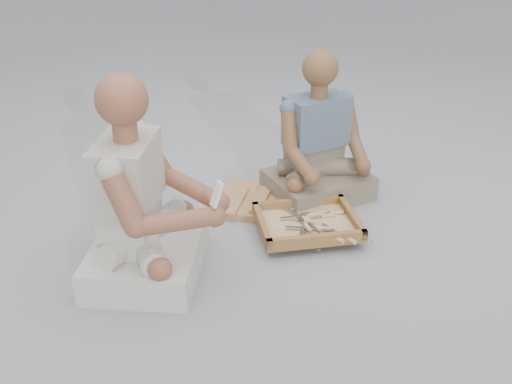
{
  "coord_description": "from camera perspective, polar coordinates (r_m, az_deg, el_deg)",
  "views": [
    {
      "loc": [
        -0.37,
        -2.19,
        1.49
      ],
      "look_at": [
        -0.11,
        0.1,
        0.3
      ],
      "focal_mm": 40.0,
      "sensor_mm": 36.0,
      "label": 1
    }
  ],
  "objects": [
    {
      "name": "carved_panel",
      "position": [
        3.09,
        1.76,
        -1.14
      ],
      "size": [
        0.7,
        0.58,
        0.04
      ],
      "primitive_type": "cube",
      "rotation": [
        0.0,
        0.0,
        -0.34
      ],
      "color": "#965C3A",
      "rests_on": "ground"
    },
    {
      "name": "wood_chip_2",
      "position": [
        2.87,
        5.15,
        -4.08
      ],
      "size": [
        0.02,
        0.02,
        0.0
      ],
      "primitive_type": "cube",
      "rotation": [
        0.0,
        0.0,
        0.72
      ],
      "color": "tan",
      "rests_on": "ground"
    },
    {
      "name": "chisel_0",
      "position": [
        2.88,
        6.76,
        -2.4
      ],
      "size": [
        0.22,
        0.04,
        0.02
      ],
      "rotation": [
        0.0,
        0.0,
        0.12
      ],
      "color": "silver",
      "rests_on": "tool_tray"
    },
    {
      "name": "ground",
      "position": [
        2.67,
        2.53,
        -6.59
      ],
      "size": [
        60.0,
        60.0,
        0.0
      ],
      "primitive_type": "plane",
      "color": "#929397",
      "rests_on": "ground"
    },
    {
      "name": "mobile_phone",
      "position": [
        2.3,
        -3.96,
        -0.21
      ],
      "size": [
        0.06,
        0.06,
        0.11
      ],
      "rotation": [
        -0.35,
        0.0,
        -1.23
      ],
      "color": "white",
      "rests_on": "craftsman"
    },
    {
      "name": "companion",
      "position": [
        3.12,
        6.26,
        4.15
      ],
      "size": [
        0.63,
        0.57,
        0.81
      ],
      "rotation": [
        0.0,
        0.0,
        3.51
      ],
      "color": "#766755",
      "rests_on": "ground"
    },
    {
      "name": "chisel_6",
      "position": [
        2.7,
        7.77,
        -4.48
      ],
      "size": [
        0.15,
        0.18,
        0.02
      ],
      "rotation": [
        0.0,
        0.0,
        -0.91
      ],
      "color": "silver",
      "rests_on": "tool_tray"
    },
    {
      "name": "wood_chip_1",
      "position": [
        2.74,
        6.23,
        -5.7
      ],
      "size": [
        0.02,
        0.02,
        0.0
      ],
      "primitive_type": "cube",
      "rotation": [
        0.0,
        0.0,
        0.27
      ],
      "color": "tan",
      "rests_on": "ground"
    },
    {
      "name": "wood_chip_11",
      "position": [
        3.04,
        7.03,
        -2.16
      ],
      "size": [
        0.02,
        0.02,
        0.0
      ],
      "primitive_type": "cube",
      "rotation": [
        0.0,
        0.0,
        3.1
      ],
      "color": "tan",
      "rests_on": "ground"
    },
    {
      "name": "chisel_7",
      "position": [
        2.92,
        6.74,
        -2.06
      ],
      "size": [
        0.21,
        0.11,
        0.02
      ],
      "rotation": [
        0.0,
        0.0,
        0.43
      ],
      "color": "silver",
      "rests_on": "tool_tray"
    },
    {
      "name": "wood_chip_6",
      "position": [
        2.81,
        1.03,
        -4.68
      ],
      "size": [
        0.02,
        0.02,
        0.0
      ],
      "primitive_type": "cube",
      "rotation": [
        0.0,
        0.0,
        0.94
      ],
      "color": "tan",
      "rests_on": "ground"
    },
    {
      "name": "chisel_2",
      "position": [
        2.72,
        9.04,
        -4.53
      ],
      "size": [
        0.13,
        0.2,
        0.02
      ],
      "rotation": [
        0.0,
        0.0,
        -1.02
      ],
      "color": "silver",
      "rests_on": "tool_tray"
    },
    {
      "name": "chisel_4",
      "position": [
        2.76,
        6.36,
        -3.63
      ],
      "size": [
        0.22,
        0.06,
        0.02
      ],
      "rotation": [
        0.0,
        0.0,
        -0.19
      ],
      "color": "silver",
      "rests_on": "tool_tray"
    },
    {
      "name": "wood_chip_8",
      "position": [
        2.85,
        11.73,
        -4.77
      ],
      "size": [
        0.02,
        0.02,
        0.0
      ],
      "primitive_type": "cube",
      "rotation": [
        0.0,
        0.0,
        1.75
      ],
      "color": "tan",
      "rests_on": "ground"
    },
    {
      "name": "wood_chip_10",
      "position": [
        3.07,
        5.64,
        -1.79
      ],
      "size": [
        0.02,
        0.02,
        0.0
      ],
      "primitive_type": "cube",
      "rotation": [
        0.0,
        0.0,
        0.44
      ],
      "color": "tan",
      "rests_on": "ground"
    },
    {
      "name": "wood_chip_3",
      "position": [
        3.09,
        7.77,
        -1.76
      ],
      "size": [
        0.02,
        0.02,
        0.0
      ],
      "primitive_type": "cube",
      "rotation": [
        0.0,
        0.0,
        0.46
      ],
      "color": "tan",
      "rests_on": "ground"
    },
    {
      "name": "chisel_5",
      "position": [
        2.81,
        5.01,
        -2.97
      ],
      "size": [
        0.1,
        0.21,
        0.02
      ],
      "rotation": [
        0.0,
        0.0,
        1.18
      ],
      "color": "silver",
      "rests_on": "tool_tray"
    },
    {
      "name": "wood_chip_7",
      "position": [
        2.67,
        8.05,
        -6.82
      ],
      "size": [
        0.02,
        0.02,
        0.0
      ],
      "primitive_type": "cube",
      "rotation": [
        0.0,
        0.0,
        3.1
      ],
      "color": "tan",
      "rests_on": "ground"
    },
    {
      "name": "chisel_8",
      "position": [
        2.92,
        7.63,
        -2.07
      ],
      "size": [
        0.22,
        0.04,
        0.02
      ],
      "rotation": [
        0.0,
        0.0,
        -0.09
      ],
      "color": "silver",
      "rests_on": "tool_tray"
    },
    {
      "name": "wood_chip_5",
      "position": [
        3.15,
        7.64,
        -1.17
      ],
      "size": [
        0.02,
        0.02,
        0.0
      ],
      "primitive_type": "cube",
      "rotation": [
        0.0,
        0.0,
        0.5
      ],
      "color": "tan",
      "rests_on": "ground"
    },
    {
      "name": "chisel_3",
      "position": [
        2.87,
        5.57,
        -2.27
      ],
      "size": [
        0.22,
        0.04,
        0.02
      ],
      "rotation": [
        0.0,
        0.0,
        0.1
      ],
      "color": "silver",
      "rests_on": "tool_tray"
    },
    {
      "name": "craftsman",
      "position": [
        2.48,
        -11.32,
        -1.82
      ],
      "size": [
        0.65,
        0.66,
        0.9
      ],
      "rotation": [
        0.0,
        0.0,
        -1.77
      ],
      "color": "silver",
      "rests_on": "ground"
    },
    {
      "name": "wood_chip_12",
      "position": [
        2.68,
        11.69,
        -7.05
      ],
      "size": [
        0.02,
        0.02,
        0.0
      ],
      "primitive_type": "cube",
      "rotation": [
        0.0,
        0.0,
        2.22
      ],
      "color": "tan",
      "rests_on": "ground"
    },
    {
      "name": "wood_chip_9",
      "position": [
        2.97,
        5.94,
        -2.91
      ],
      "size": [
        0.02,
        0.02,
        0.0
      ],
      "primitive_type": "cube",
      "rotation": [
        0.0,
        0.0,
        1.11
      ],
      "color": "tan",
      "rests_on": "ground"
    },
    {
      "name": "wood_chip_4",
      "position": [
        2.73,
        1.44,
        -5.76
      ],
      "size": [
        0.02,
        0.02,
        0.0
      ],
      "primitive_type": "cube",
      "rotation": [
        0.0,
        0.0,
        1.49
      ],
      "color": "tan",
      "rests_on": "ground"
    },
    {
      "name": "wood_chip_0",
      "position": [
        3.0,
        4.74,
        -2.54
      ],
      "size": [
        0.02,
        0.02,
        0.0
      ],
      "primitive_type": "cube",
      "rotation": [
        0.0,
        0.0,
        3.0
      ],
      "color": "tan",
      "rests_on": "ground"
    },
    {
      "name": "chisel_10",
      "position": [
        2.84,
        4.91,
        -2.65
      ],
      "size": [
        0.14,
        0.19,
        0.02
      ],
      "rotation": [
        0.0,
        0.0,
        -0.98
      ],
      "color": "silver",
      "rests_on": "tool_tray"
    },
    {
      "name": "chisel_9",
      "position": [
        2.78,
        5.04,
        -3.36
      ],
      "size": [
        0.06,
        0.22,
        0.02
      ],
      "rotation": [
        0.0,
        0.0,
        -1.36
      ],
      "color": "silver",
      "rests_on": "tool_tray"
    },
    {
      "name": "chisel_1",
      "position": [
        2.84,
        5.21,
        -2.87
      ],
      "size": [
        0.09,
        0.21,
        0.02
      ],
      "rotation": [
        0.0,
        0.0,
        1.25
      ],
      "color": "silver",
      "rests_on": "tool_tray"
    },
    {
      "name": "tool_tray",
      "position": [
        2.83,
        5.15,
        -3.14
      ],
      "size": [
        0.51,
        0.42,
        0.06
      ],
      "rotation": [
        0.0,
        0.0,
        0.07
      ],
      "color": "brown",
      "rests_on": "carved_panel"
    }
  ]
}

